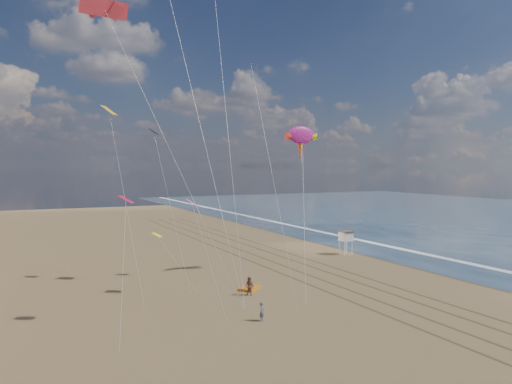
% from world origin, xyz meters
% --- Properties ---
extents(ground, '(260.00, 260.00, 0.00)m').
position_xyz_m(ground, '(0.00, 0.00, 0.00)').
color(ground, brown).
rests_on(ground, ground).
extents(wet_sand, '(260.00, 260.00, 0.00)m').
position_xyz_m(wet_sand, '(19.00, 40.00, 0.00)').
color(wet_sand, '#42301E').
rests_on(wet_sand, ground).
extents(foam, '(260.00, 260.00, 0.00)m').
position_xyz_m(foam, '(23.20, 40.00, 0.00)').
color(foam, white).
rests_on(foam, ground).
extents(tracks, '(7.68, 120.00, 0.01)m').
position_xyz_m(tracks, '(2.55, 30.00, 0.01)').
color(tracks, brown).
rests_on(tracks, ground).
extents(lifeguard_stand, '(1.84, 1.84, 3.32)m').
position_xyz_m(lifeguard_stand, '(12.93, 32.82, 2.56)').
color(lifeguard_stand, silver).
rests_on(lifeguard_stand, ground).
extents(grounded_kite, '(2.81, 2.70, 0.27)m').
position_xyz_m(grounded_kite, '(-7.63, 20.80, 0.14)').
color(grounded_kite, orange).
rests_on(grounded_kite, ground).
extents(show_kite, '(5.45, 6.69, 20.77)m').
position_xyz_m(show_kite, '(1.28, 25.69, 15.92)').
color(show_kite, '#B61C81').
rests_on(show_kite, ground).
extents(kite_flyer_a, '(0.65, 0.64, 1.52)m').
position_xyz_m(kite_flyer_a, '(-11.09, 11.14, 0.76)').
color(kite_flyer_a, slate).
rests_on(kite_flyer_a, ground).
extents(kite_flyer_b, '(1.08, 1.12, 1.82)m').
position_xyz_m(kite_flyer_b, '(-8.68, 18.60, 0.91)').
color(kite_flyer_b, brown).
rests_on(kite_flyer_b, ground).
extents(small_kites, '(16.03, 17.27, 18.90)m').
position_xyz_m(small_kites, '(-14.96, 24.40, 14.83)').
color(small_kites, '#D8FF1A').
rests_on(small_kites, ground).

